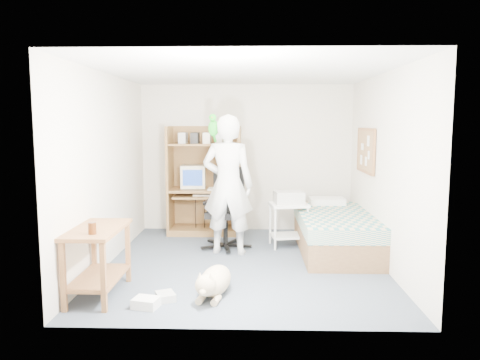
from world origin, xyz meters
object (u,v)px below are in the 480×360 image
(computer_hutch, at_px, (205,185))
(bed, at_px, (335,232))
(person, at_px, (228,185))
(dog, at_px, (214,281))
(office_chair, at_px, (226,219))
(side_desk, at_px, (98,251))
(printer_cart, at_px, (289,218))

(computer_hutch, distance_m, bed, 2.35)
(computer_hutch, distance_m, person, 1.33)
(person, distance_m, dog, 1.86)
(computer_hutch, height_order, office_chair, computer_hutch)
(side_desk, distance_m, office_chair, 2.38)
(bed, distance_m, side_desk, 3.39)
(person, bearing_deg, office_chair, -74.26)
(side_desk, relative_size, office_chair, 0.84)
(office_chair, height_order, printer_cart, office_chair)
(dog, bearing_deg, computer_hutch, 108.44)
(computer_hutch, xyz_separation_m, side_desk, (-0.85, -2.94, -0.33))
(side_desk, bearing_deg, person, 52.41)
(office_chair, xyz_separation_m, person, (0.04, -0.31, 0.56))
(computer_hutch, height_order, side_desk, computer_hutch)
(computer_hutch, xyz_separation_m, person, (0.46, -1.24, 0.17))
(printer_cart, bearing_deg, side_desk, -145.83)
(office_chair, distance_m, person, 0.65)
(office_chair, bearing_deg, bed, 1.35)
(dog, bearing_deg, side_desk, -167.68)
(dog, bearing_deg, person, 98.54)
(bed, relative_size, printer_cart, 3.06)
(computer_hutch, height_order, person, person)
(bed, bearing_deg, dog, -132.04)
(person, bearing_deg, computer_hutch, -61.39)
(computer_hutch, relative_size, printer_cart, 2.72)
(person, bearing_deg, bed, -167.22)
(computer_hutch, bearing_deg, office_chair, -65.80)
(dog, relative_size, printer_cart, 1.46)
(bed, bearing_deg, person, -175.61)
(bed, distance_m, dog, 2.40)
(bed, distance_m, printer_cart, 0.72)
(computer_hutch, relative_size, side_desk, 1.80)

